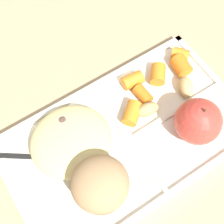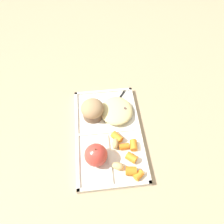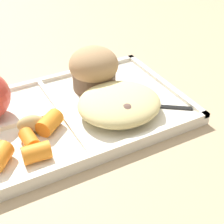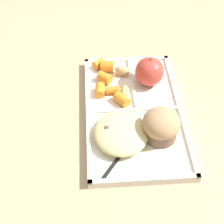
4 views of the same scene
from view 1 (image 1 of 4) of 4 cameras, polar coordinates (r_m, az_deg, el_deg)
ground at (r=0.52m, az=2.61°, el=-5.18°), size 6.00×6.00×0.00m
lunch_tray at (r=0.51m, az=2.71°, el=-4.86°), size 0.39×0.23×0.02m
green_apple at (r=0.50m, az=15.17°, el=-1.63°), size 0.07×0.07×0.08m
bran_muffin at (r=0.45m, az=-2.15°, el=-12.92°), size 0.08×0.08×0.07m
carrot_slice_back at (r=0.53m, az=5.55°, el=3.15°), size 0.02×0.03×0.02m
carrot_slice_edge at (r=0.51m, az=3.61°, el=-0.22°), size 0.04×0.04×0.02m
carrot_slice_center at (r=0.54m, az=3.69°, el=5.69°), size 0.04×0.03×0.02m
carrot_slice_diagonal at (r=0.57m, az=12.31°, el=8.12°), size 0.03×0.04×0.03m
carrot_slice_tilted at (r=0.58m, az=12.14°, el=10.05°), size 0.04×0.04×0.02m
carrot_slice_small at (r=0.55m, az=8.25°, el=6.71°), size 0.04×0.04×0.03m
potato_chunk_browned at (r=0.52m, az=6.39°, el=0.46°), size 0.04×0.03×0.03m
potato_chunk_corner at (r=0.55m, az=13.09°, el=4.38°), size 0.04×0.04×0.03m
egg_noodle_pile at (r=0.49m, az=-7.38°, el=-5.12°), size 0.13×0.12×0.04m
meatball_back at (r=0.49m, az=-8.04°, el=-6.13°), size 0.03×0.03×0.03m
meatball_side at (r=0.50m, az=-8.55°, el=-2.35°), size 0.03×0.03×0.03m
meatball_front at (r=0.50m, az=-7.91°, el=-4.71°), size 0.03×0.03×0.03m
meatball_center at (r=0.49m, az=-7.43°, el=-5.15°), size 0.03×0.03×0.03m
plastic_fork at (r=0.50m, az=-9.69°, el=-8.13°), size 0.13×0.10×0.00m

